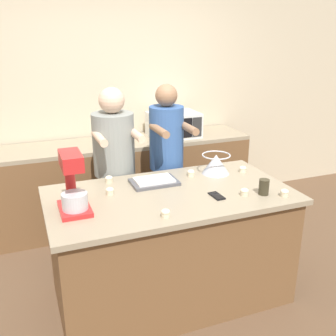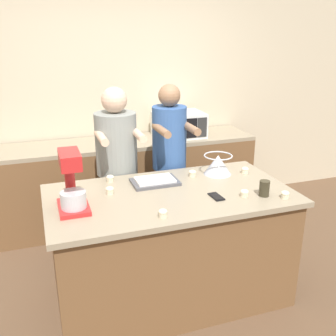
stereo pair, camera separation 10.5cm
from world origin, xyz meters
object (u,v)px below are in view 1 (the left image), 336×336
cupcake_2 (243,169)px  cupcake_5 (109,179)px  microwave_oven (174,125)px  cupcake_4 (244,192)px  baking_tray (154,181)px  person_left (115,175)px  person_right (167,167)px  drinking_glass (264,187)px  cupcake_1 (284,193)px  cupcake_0 (110,191)px  mixing_bowl (216,163)px  stand_mixer (73,186)px  cell_phone (217,196)px  cupcake_6 (166,213)px  cupcake_3 (191,173)px

cupcake_2 → cupcake_5: same height
microwave_oven → cupcake_4: 1.68m
baking_tray → microwave_oven: 1.38m
person_left → person_right: (0.48, -0.00, 0.01)m
drinking_glass → person_right: bearing=112.9°
microwave_oven → cupcake_5: size_ratio=8.96×
person_right → cupcake_1: 1.16m
cupcake_1 → cupcake_2: bearing=91.3°
cupcake_0 → drinking_glass: bearing=-20.9°
mixing_bowl → baking_tray: (-0.56, -0.04, -0.07)m
person_right → drinking_glass: (0.40, -0.94, 0.10)m
cupcake_2 → cupcake_5: bearing=170.9°
person_left → cupcake_4: 1.18m
cupcake_1 → cupcake_5: 1.34m
cupcake_1 → drinking_glass: bearing=144.3°
cupcake_5 → person_left: bearing=68.1°
baking_tray → cupcake_4: size_ratio=6.11×
stand_mixer → cupcake_1: bearing=-11.9°
microwave_oven → cupcake_0: 1.66m
cupcake_5 → drinking_glass: bearing=-32.7°
stand_mixer → cupcake_2: stand_mixer is taller
person_left → cupcake_0: bearing=-107.5°
cupcake_1 → mixing_bowl: bearing=111.1°
drinking_glass → cupcake_4: drinking_glass is taller
cell_phone → cupcake_6: (-0.46, -0.18, 0.02)m
cupcake_0 → cupcake_5: bearing=78.2°
cupcake_2 → cupcake_5: 1.12m
person_left → cupcake_6: person_left is taller
cupcake_3 → drinking_glass: bearing=-57.8°
baking_tray → cupcake_4: bearing=-40.7°
mixing_bowl → cupcake_4: size_ratio=4.04×
cupcake_4 → cupcake_6: (-0.66, -0.12, 0.00)m
stand_mixer → baking_tray: stand_mixer is taller
person_right → cupcake_3: (0.06, -0.40, 0.07)m
person_left → baking_tray: (0.20, -0.45, 0.08)m
person_right → cupcake_4: person_right is taller
drinking_glass → cupcake_0: drinking_glass is taller
baking_tray → cupcake_3: (0.34, 0.05, 0.01)m
cupcake_6 → drinking_glass: bearing=6.3°
cupcake_4 → cell_phone: bearing=164.0°
cupcake_0 → cupcake_6: (0.25, -0.49, 0.00)m
cupcake_0 → cupcake_5: same height
microwave_oven → person_right: bearing=-116.3°
cell_phone → baking_tray: bearing=130.0°
cupcake_5 → baking_tray: bearing=-25.0°
person_right → cupcake_2: 0.70m
person_right → cupcake_0: bearing=-140.3°
cupcake_3 → cupcake_6: 0.78m
stand_mixer → cupcake_5: size_ratio=6.87×
person_left → mixing_bowl: bearing=-28.6°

